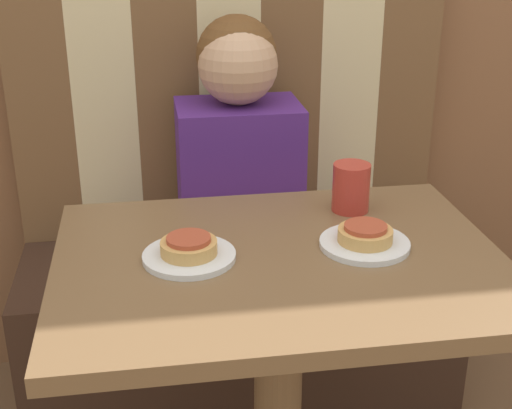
% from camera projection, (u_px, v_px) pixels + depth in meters
% --- Properties ---
extents(booth_seat, '(1.23, 0.47, 0.47)m').
position_uv_depth(booth_seat, '(241.00, 325.00, 2.11)').
color(booth_seat, '#382319').
rests_on(booth_seat, ground_plane).
extents(booth_backrest, '(1.23, 0.06, 0.76)m').
position_uv_depth(booth_backrest, '(229.00, 105.00, 2.06)').
color(booth_backrest, brown).
rests_on(booth_backrest, booth_seat).
extents(dining_table, '(0.86, 0.64, 0.76)m').
position_uv_depth(dining_table, '(279.00, 311.00, 1.42)').
color(dining_table, brown).
rests_on(dining_table, ground_plane).
extents(person, '(0.32, 0.24, 0.66)m').
position_uv_depth(person, '(238.00, 141.00, 1.89)').
color(person, '#4C237A').
rests_on(person, booth_seat).
extents(plate_left, '(0.18, 0.18, 0.01)m').
position_uv_depth(plate_left, '(189.00, 256.00, 1.36)').
color(plate_left, white).
rests_on(plate_left, dining_table).
extents(plate_right, '(0.18, 0.18, 0.01)m').
position_uv_depth(plate_right, '(365.00, 244.00, 1.41)').
color(plate_right, white).
rests_on(plate_right, dining_table).
extents(pizza_left, '(0.11, 0.11, 0.03)m').
position_uv_depth(pizza_left, '(189.00, 246.00, 1.35)').
color(pizza_left, tan).
rests_on(pizza_left, plate_left).
extents(pizza_right, '(0.11, 0.11, 0.03)m').
position_uv_depth(pizza_right, '(365.00, 234.00, 1.40)').
color(pizza_right, tan).
rests_on(pizza_right, plate_right).
extents(drinking_cup, '(0.08, 0.08, 0.11)m').
position_uv_depth(drinking_cup, '(351.00, 187.00, 1.56)').
color(drinking_cup, '#B23328').
rests_on(drinking_cup, dining_table).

